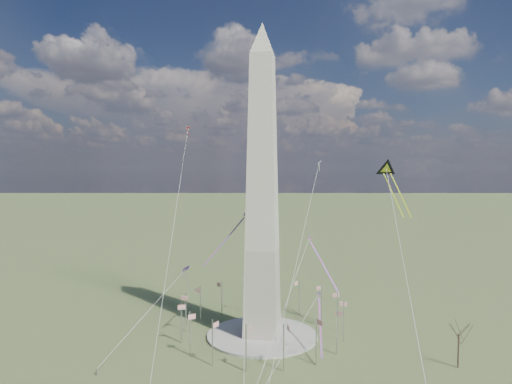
% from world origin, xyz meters
% --- Properties ---
extents(ground, '(2000.00, 2000.00, 0.00)m').
position_xyz_m(ground, '(0.00, 0.00, 0.00)').
color(ground, '#465C2E').
rests_on(ground, ground).
extents(plaza, '(36.00, 36.00, 0.80)m').
position_xyz_m(plaza, '(0.00, 0.00, 0.40)').
color(plaza, '#A5A296').
rests_on(plaza, ground).
extents(washington_monument, '(15.56, 15.56, 100.00)m').
position_xyz_m(washington_monument, '(0.00, 0.00, 47.95)').
color(washington_monument, '#A9A18D').
rests_on(washington_monument, plaza).
extents(flagpole_ring, '(54.40, 54.40, 13.00)m').
position_xyz_m(flagpole_ring, '(-0.00, -0.00, 7.27)').
color(flagpole_ring, '#BABDC1').
rests_on(flagpole_ring, ground).
extents(tree_near, '(8.04, 8.04, 14.07)m').
position_xyz_m(tree_near, '(56.97, -13.08, 10.03)').
color(tree_near, '#432E28').
rests_on(tree_near, ground).
extents(person_west, '(0.82, 0.67, 1.59)m').
position_xyz_m(person_west, '(-38.72, -35.33, 0.80)').
color(person_west, gray).
rests_on(person_west, ground).
extents(kite_delta_black, '(9.96, 21.51, 17.52)m').
position_xyz_m(kite_delta_black, '(39.89, 12.17, 53.72)').
color(kite_delta_black, black).
rests_on(kite_delta_black, ground).
extents(kite_diamond_purple, '(2.80, 3.37, 9.88)m').
position_xyz_m(kite_diamond_purple, '(-27.65, 5.10, 19.16)').
color(kite_diamond_purple, '#421B7D').
rests_on(kite_diamond_purple, ground).
extents(kite_streamer_left, '(10.31, 17.44, 13.23)m').
position_xyz_m(kite_streamer_left, '(18.56, -7.42, 28.39)').
color(kite_streamer_left, '#F94227').
rests_on(kite_streamer_left, ground).
extents(kite_streamer_mid, '(10.42, 20.22, 14.93)m').
position_xyz_m(kite_streamer_mid, '(-10.32, 0.56, 34.00)').
color(kite_streamer_mid, '#F94227').
rests_on(kite_streamer_mid, ground).
extents(kite_streamer_right, '(3.04, 19.73, 13.55)m').
position_xyz_m(kite_streamer_right, '(18.92, -7.62, 10.43)').
color(kite_streamer_right, '#F94227').
rests_on(kite_streamer_right, ground).
extents(kite_small_red, '(1.29, 1.88, 3.97)m').
position_xyz_m(kite_small_red, '(-36.09, 33.16, 70.65)').
color(kite_small_red, red).
rests_on(kite_small_red, ground).
extents(kite_small_white, '(1.45, 1.54, 4.31)m').
position_xyz_m(kite_small_white, '(16.20, 42.71, 56.74)').
color(kite_small_white, silver).
rests_on(kite_small_white, ground).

